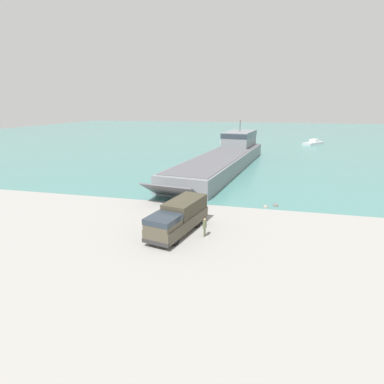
{
  "coord_description": "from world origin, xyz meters",
  "views": [
    {
      "loc": [
        6.83,
        -27.42,
        11.05
      ],
      "look_at": [
        -0.16,
        2.13,
        2.27
      ],
      "focal_mm": 28.0,
      "sensor_mm": 36.0,
      "label": 1
    }
  ],
  "objects_px": {
    "landing_craft": "(227,155)",
    "moored_boat_a": "(313,143)",
    "military_truck": "(178,217)",
    "moored_boat_b": "(228,141)",
    "soldier_on_ramp": "(205,226)"
  },
  "relations": [
    {
      "from": "military_truck",
      "to": "moored_boat_b",
      "type": "relative_size",
      "value": 1.37
    },
    {
      "from": "moored_boat_b",
      "to": "military_truck",
      "type": "bearing_deg",
      "value": -55.38
    },
    {
      "from": "landing_craft",
      "to": "military_truck",
      "type": "distance_m",
      "value": 32.05
    },
    {
      "from": "military_truck",
      "to": "moored_boat_a",
      "type": "height_order",
      "value": "military_truck"
    },
    {
      "from": "moored_boat_a",
      "to": "military_truck",
      "type": "bearing_deg",
      "value": 108.48
    },
    {
      "from": "landing_craft",
      "to": "military_truck",
      "type": "relative_size",
      "value": 5.29
    },
    {
      "from": "landing_craft",
      "to": "moored_boat_a",
      "type": "height_order",
      "value": "landing_craft"
    },
    {
      "from": "military_truck",
      "to": "moored_boat_b",
      "type": "xyz_separation_m",
      "value": [
        -3.4,
        68.08,
        -0.82
      ]
    },
    {
      "from": "military_truck",
      "to": "moored_boat_a",
      "type": "distance_m",
      "value": 73.86
    },
    {
      "from": "landing_craft",
      "to": "moored_boat_a",
      "type": "bearing_deg",
      "value": 69.77
    },
    {
      "from": "moored_boat_a",
      "to": "landing_craft",
      "type": "bearing_deg",
      "value": 96.82
    },
    {
      "from": "military_truck",
      "to": "moored_boat_b",
      "type": "distance_m",
      "value": 68.17
    },
    {
      "from": "soldier_on_ramp",
      "to": "moored_boat_b",
      "type": "bearing_deg",
      "value": 99.26
    },
    {
      "from": "military_truck",
      "to": "soldier_on_ramp",
      "type": "height_order",
      "value": "military_truck"
    },
    {
      "from": "moored_boat_b",
      "to": "moored_boat_a",
      "type": "bearing_deg",
      "value": 37.71
    }
  ]
}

